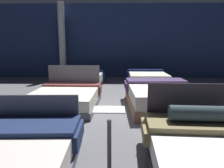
{
  "coord_description": "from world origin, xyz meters",
  "views": [
    {
      "loc": [
        0.06,
        -4.73,
        1.46
      ],
      "look_at": [
        -0.05,
        0.57,
        0.49
      ],
      "focal_mm": 32.07,
      "sensor_mm": 36.0,
      "label": 1
    }
  ],
  "objects": [
    {
      "name": "bed_0",
      "position": [
        -1.16,
        -2.78,
        0.21
      ],
      "size": [
        1.56,
        2.15,
        0.75
      ],
      "rotation": [
        0.0,
        0.0,
        0.04
      ],
      "color": "#4B4F5E",
      "rests_on": "ground_plane"
    },
    {
      "name": "bed_4",
      "position": [
        -1.2,
        2.92,
        0.23
      ],
      "size": [
        1.56,
        2.16,
        0.54
      ],
      "rotation": [
        0.0,
        0.0,
        -0.04
      ],
      "color": "#232325",
      "rests_on": "ground_plane"
    },
    {
      "name": "showroom_back_wall",
      "position": [
        0.0,
        5.13,
        1.75
      ],
      "size": [
        18.0,
        0.06,
        3.5
      ],
      "primitive_type": "cube",
      "color": "navy",
      "rests_on": "ground_plane"
    },
    {
      "name": "bed_5",
      "position": [
        1.24,
        2.95,
        0.27
      ],
      "size": [
        1.51,
        2.07,
        0.58
      ],
      "rotation": [
        0.0,
        0.0,
        -0.01
      ],
      "color": "black",
      "rests_on": "ground_plane"
    },
    {
      "name": "price_sign",
      "position": [
        0.0,
        -3.03,
        0.35
      ],
      "size": [
        0.28,
        0.24,
        0.92
      ],
      "color": "#3F3F44",
      "rests_on": "ground_plane"
    },
    {
      "name": "ground_plane",
      "position": [
        0.0,
        0.0,
        -0.01
      ],
      "size": [
        18.0,
        18.0,
        0.02
      ],
      "primitive_type": "cube",
      "color": "#5B5B60"
    },
    {
      "name": "bed_1",
      "position": [
        1.23,
        -2.7,
        0.23
      ],
      "size": [
        1.73,
        2.25,
        0.93
      ],
      "rotation": [
        0.0,
        0.0,
        -0.06
      ],
      "color": "#2D262F",
      "rests_on": "ground_plane"
    },
    {
      "name": "support_pillar",
      "position": [
        -2.47,
        4.7,
        1.75
      ],
      "size": [
        0.31,
        0.31,
        3.5
      ],
      "primitive_type": "cylinder",
      "color": "silver",
      "rests_on": "ground_plane"
    },
    {
      "name": "bed_3",
      "position": [
        1.17,
        0.1,
        0.27
      ],
      "size": [
        1.72,
        2.18,
        0.59
      ],
      "rotation": [
        0.0,
        0.0,
        0.03
      ],
      "color": "#97684E",
      "rests_on": "ground_plane"
    },
    {
      "name": "bed_2",
      "position": [
        -1.21,
        0.12,
        0.22
      ],
      "size": [
        1.67,
        2.02,
        0.95
      ],
      "rotation": [
        0.0,
        0.0,
        -0.03
      ],
      "color": "#505057",
      "rests_on": "ground_plane"
    }
  ]
}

